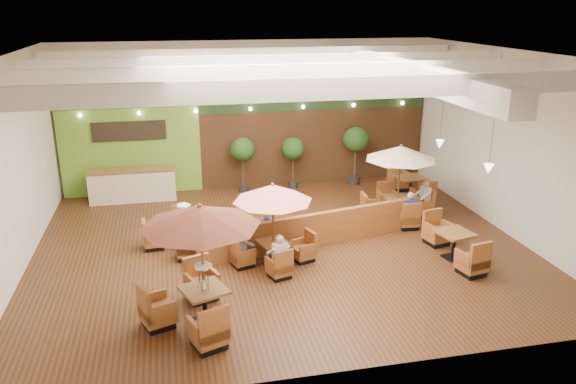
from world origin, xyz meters
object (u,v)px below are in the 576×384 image
object	(u,v)px
diner_3	(409,206)
table_1	(273,209)
table_0	(198,240)
diner_4	(424,195)
table_5	(410,188)
topiary_0	(242,152)
service_counter	(133,185)
diner_0	(279,251)
table_2	(400,168)
table_3	(177,232)
table_4	(454,246)
topiary_1	(293,151)
diner_1	(268,227)
diner_2	(242,241)
topiary_2	(356,142)
booth_divider	(316,229)

from	to	relation	value
diner_3	table_1	bearing A→B (deg)	-153.38
table_0	diner_4	world-z (taller)	table_0
table_5	table_0	bearing A→B (deg)	-140.56
table_1	topiary_0	size ratio (longest dim) A/B	1.15
service_counter	diner_0	world-z (taller)	diner_0
table_2	diner_3	bearing A→B (deg)	-85.34
service_counter	table_5	bearing A→B (deg)	-11.21
table_2	table_3	bearing A→B (deg)	-168.90
service_counter	table_2	world-z (taller)	table_2
table_4	topiary_1	distance (m)	7.75
diner_1	table_3	bearing A→B (deg)	-30.64
topiary_0	table_1	bearing A→B (deg)	-90.51
table_0	diner_4	distance (m)	9.27
diner_0	topiary_0	bearing A→B (deg)	73.44
service_counter	diner_0	distance (m)	8.03
diner_0	diner_2	size ratio (longest dim) A/B	0.98
topiary_1	topiary_2	size ratio (longest dim) A/B	0.87
diner_0	diner_3	size ratio (longest dim) A/B	0.99
booth_divider	topiary_0	xyz separation A→B (m)	(-1.40, 5.41, 1.05)
table_0	diner_2	world-z (taller)	table_0
table_2	table_4	distance (m)	3.52
diner_2	service_counter	bearing A→B (deg)	-169.05
booth_divider	diner_0	size ratio (longest dim) A/B	9.61
topiary_0	diner_0	distance (m)	7.24
table_1	diner_3	distance (m)	4.98
service_counter	topiary_2	size ratio (longest dim) A/B	1.32
table_0	diner_4	size ratio (longest dim) A/B	3.74
service_counter	table_5	distance (m)	9.99
table_1	table_2	bearing A→B (deg)	11.48
diner_0	diner_1	xyz separation A→B (m)	(-0.00, 1.69, -0.01)
table_3	service_counter	bearing A→B (deg)	102.59
table_0	table_2	size ratio (longest dim) A/B	1.16
table_2	diner_3	world-z (taller)	table_2
booth_divider	diner_1	distance (m)	1.48
table_2	table_5	world-z (taller)	table_2
table_4	table_5	bearing A→B (deg)	67.89
booth_divider	table_0	size ratio (longest dim) A/B	2.46
topiary_1	diner_3	distance (m)	5.49
service_counter	table_1	distance (m)	7.38
table_5	table_1	bearing A→B (deg)	-145.26
table_4	table_5	distance (m)	5.01
table_2	diner_4	distance (m)	1.33
topiary_0	diner_4	distance (m)	6.75
table_3	diner_0	world-z (taller)	table_3
table_1	table_4	size ratio (longest dim) A/B	0.86
topiary_1	diner_1	bearing A→B (deg)	-109.76
topiary_1	diner_2	size ratio (longest dim) A/B	2.59
service_counter	table_3	distance (m)	4.67
table_0	diner_2	distance (m)	3.11
topiary_0	topiary_1	xyz separation A→B (m)	(1.92, 0.00, -0.07)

